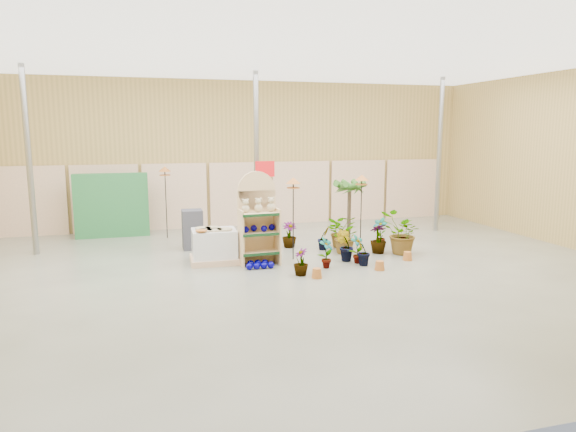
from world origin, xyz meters
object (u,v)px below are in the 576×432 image
(pallet_stack, at_px, (214,246))
(display_shelf, at_px, (258,222))
(bird_table_front, at_px, (293,183))
(potted_plant_2, at_px, (343,237))

(pallet_stack, bearing_deg, display_shelf, -15.85)
(bird_table_front, xyz_separation_m, potted_plant_2, (1.33, 0.20, -1.36))
(display_shelf, height_order, potted_plant_2, display_shelf)
(potted_plant_2, bearing_deg, bird_table_front, -171.35)
(display_shelf, relative_size, bird_table_front, 1.09)
(display_shelf, xyz_separation_m, bird_table_front, (0.86, 0.09, 0.83))
(pallet_stack, distance_m, potted_plant_2, 3.14)
(display_shelf, relative_size, potted_plant_2, 2.49)
(bird_table_front, distance_m, potted_plant_2, 1.92)
(display_shelf, height_order, bird_table_front, display_shelf)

